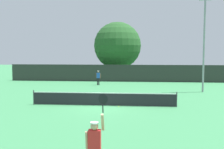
{
  "coord_description": "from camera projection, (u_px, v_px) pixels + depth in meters",
  "views": [
    {
      "loc": [
        2.28,
        -18.54,
        3.86
      ],
      "look_at": [
        0.32,
        3.43,
        1.98
      ],
      "focal_mm": 41.87,
      "sensor_mm": 36.0,
      "label": 1
    }
  ],
  "objects": [
    {
      "name": "parked_car_mid",
      "position": [
        163.0,
        73.0,
        39.93
      ],
      "size": [
        2.35,
        4.38,
        1.69
      ],
      "rotation": [
        0.0,
        0.0,
        -0.11
      ],
      "color": "white",
      "rests_on": "ground"
    },
    {
      "name": "ground_plane",
      "position": [
        103.0,
        106.0,
        18.92
      ],
      "size": [
        120.0,
        120.0,
        0.0
      ],
      "primitive_type": "plane",
      "color": "#387F4C"
    },
    {
      "name": "light_pole",
      "position": [
        204.0,
        39.0,
        25.02
      ],
      "size": [
        1.18,
        0.28,
        9.1
      ],
      "color": "gray",
      "rests_on": "ground"
    },
    {
      "name": "tennis_ball",
      "position": [
        119.0,
        107.0,
        18.43
      ],
      "size": [
        0.07,
        0.07,
        0.07
      ],
      "primitive_type": "sphere",
      "color": "#CCE033",
      "rests_on": "ground"
    },
    {
      "name": "large_tree",
      "position": [
        117.0,
        46.0,
        38.39
      ],
      "size": [
        6.91,
        6.91,
        8.31
      ],
      "color": "brown",
      "rests_on": "ground"
    },
    {
      "name": "perimeter_fence",
      "position": [
        118.0,
        73.0,
        34.54
      ],
      "size": [
        29.08,
        0.12,
        2.23
      ],
      "primitive_type": "cube",
      "color": "#2D332D",
      "rests_on": "ground"
    },
    {
      "name": "player_serving",
      "position": [
        95.0,
        141.0,
        7.99
      ],
      "size": [
        0.67,
        0.4,
        2.6
      ],
      "color": "red",
      "rests_on": "ground"
    },
    {
      "name": "parked_car_near",
      "position": [
        102.0,
        71.0,
        43.1
      ],
      "size": [
        2.07,
        4.27,
        1.69
      ],
      "rotation": [
        0.0,
        0.0,
        -0.04
      ],
      "color": "red",
      "rests_on": "ground"
    },
    {
      "name": "tennis_net",
      "position": [
        103.0,
        99.0,
        18.88
      ],
      "size": [
        10.5,
        0.08,
        1.07
      ],
      "color": "#232328",
      "rests_on": "ground"
    },
    {
      "name": "player_receiving",
      "position": [
        98.0,
        76.0,
        30.79
      ],
      "size": [
        0.57,
        0.25,
        1.68
      ],
      "rotation": [
        0.0,
        0.0,
        3.14
      ],
      "color": "blue",
      "rests_on": "ground"
    }
  ]
}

